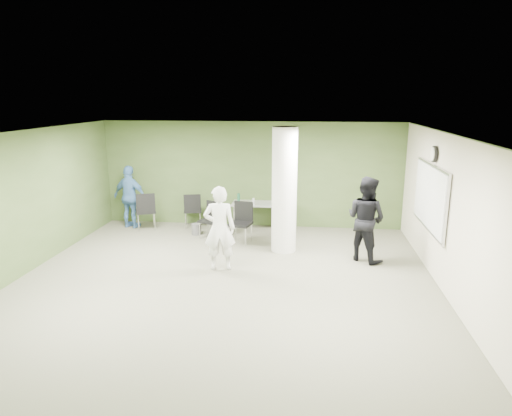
# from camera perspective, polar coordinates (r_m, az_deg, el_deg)

# --- Properties ---
(floor) EXTENTS (8.00, 8.00, 0.00)m
(floor) POSITION_cam_1_polar(r_m,az_deg,el_deg) (8.79, -3.96, -9.25)
(floor) COLOR #565443
(floor) RESTS_ON ground
(ceiling) EXTENTS (8.00, 8.00, 0.00)m
(ceiling) POSITION_cam_1_polar(r_m,az_deg,el_deg) (8.11, -4.29, 9.26)
(ceiling) COLOR white
(ceiling) RESTS_ON wall_back
(wall_back) EXTENTS (8.00, 2.80, 0.02)m
(wall_back) POSITION_cam_1_polar(r_m,az_deg,el_deg) (12.21, -0.60, 4.21)
(wall_back) COLOR #3C5126
(wall_back) RESTS_ON floor
(wall_left) EXTENTS (0.02, 8.00, 2.80)m
(wall_left) POSITION_cam_1_polar(r_m,az_deg,el_deg) (9.89, -27.51, 0.34)
(wall_left) COLOR #3C5126
(wall_left) RESTS_ON floor
(wall_right_cream) EXTENTS (0.02, 8.00, 2.80)m
(wall_right_cream) POSITION_cam_1_polar(r_m,az_deg,el_deg) (8.56, 23.22, -1.11)
(wall_right_cream) COLOR beige
(wall_right_cream) RESTS_ON floor
(column) EXTENTS (0.56, 0.56, 2.80)m
(column) POSITION_cam_1_polar(r_m,az_deg,el_deg) (10.16, 3.56, 2.22)
(column) COLOR silver
(column) RESTS_ON floor
(whiteboard) EXTENTS (0.05, 2.30, 1.30)m
(whiteboard) POSITION_cam_1_polar(r_m,az_deg,el_deg) (9.64, 20.90, 1.30)
(whiteboard) COLOR silver
(whiteboard) RESTS_ON wall_right_cream
(wall_clock) EXTENTS (0.06, 0.32, 0.32)m
(wall_clock) POSITION_cam_1_polar(r_m,az_deg,el_deg) (9.51, 21.34, 6.30)
(wall_clock) COLOR black
(wall_clock) RESTS_ON wall_right_cream
(folding_table) EXTENTS (1.54, 0.68, 0.98)m
(folding_table) POSITION_cam_1_polar(r_m,az_deg,el_deg) (11.87, 0.63, 0.39)
(folding_table) COLOR gray
(folding_table) RESTS_ON floor
(wastebasket) EXTENTS (0.24, 0.24, 0.28)m
(wastebasket) POSITION_cam_1_polar(r_m,az_deg,el_deg) (11.73, -7.47, -2.63)
(wastebasket) COLOR #4C4C4C
(wastebasket) RESTS_ON floor
(chair_back_left) EXTENTS (0.66, 0.66, 1.00)m
(chair_back_left) POSITION_cam_1_polar(r_m,az_deg,el_deg) (12.24, -13.62, -0.04)
(chair_back_left) COLOR black
(chair_back_left) RESTS_ON floor
(chair_back_right) EXTENTS (0.56, 0.56, 0.93)m
(chair_back_right) POSITION_cam_1_polar(r_m,az_deg,el_deg) (12.25, -7.93, 0.03)
(chair_back_right) COLOR black
(chair_back_right) RESTS_ON floor
(chair_table_left) EXTENTS (0.58, 0.58, 0.90)m
(chair_table_left) POSITION_cam_1_polar(r_m,az_deg,el_deg) (11.37, -5.56, -1.09)
(chair_table_left) COLOR black
(chair_table_left) RESTS_ON floor
(chair_table_right) EXTENTS (0.59, 0.59, 0.98)m
(chair_table_right) POSITION_cam_1_polar(r_m,az_deg,el_deg) (10.91, -1.79, -1.40)
(chair_table_right) COLOR black
(chair_table_right) RESTS_ON floor
(woman_white) EXTENTS (0.68, 0.49, 1.73)m
(woman_white) POSITION_cam_1_polar(r_m,az_deg,el_deg) (9.15, -4.58, -2.56)
(woman_white) COLOR silver
(woman_white) RESTS_ON floor
(man_black) EXTENTS (1.12, 1.10, 1.82)m
(man_black) POSITION_cam_1_polar(r_m,az_deg,el_deg) (9.92, 13.57, -1.34)
(man_black) COLOR black
(man_black) RESTS_ON floor
(man_blue) EXTENTS (1.05, 0.63, 1.67)m
(man_blue) POSITION_cam_1_polar(r_m,az_deg,el_deg) (12.55, -15.44, 1.34)
(man_blue) COLOR teal
(man_blue) RESTS_ON floor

